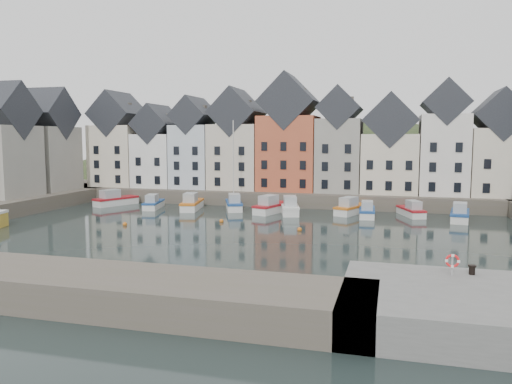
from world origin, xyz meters
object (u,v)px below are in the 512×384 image
at_px(boat_d, 234,204).
at_px(mooring_bollard, 472,269).
at_px(life_ring_post, 452,261).
at_px(boat_a, 115,200).

distance_m(boat_d, mooring_bollard, 43.54).
height_order(mooring_bollard, life_ring_post, life_ring_post).
height_order(boat_d, life_ring_post, boat_d).
relative_size(mooring_bollard, life_ring_post, 0.43).
bearing_deg(boat_d, mooring_bollard, -74.62).
bearing_deg(boat_d, boat_a, 159.73).
bearing_deg(life_ring_post, boat_d, 124.92).
xyz_separation_m(mooring_bollard, life_ring_post, (-1.17, -0.64, 0.55)).
bearing_deg(boat_a, boat_d, 24.26).
relative_size(boat_a, life_ring_post, 5.52).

